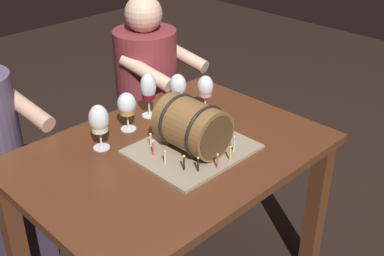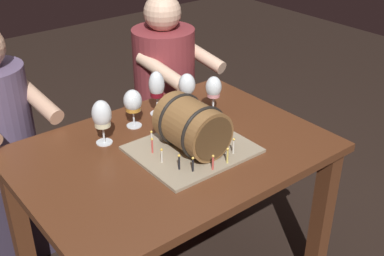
% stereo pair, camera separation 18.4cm
% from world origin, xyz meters
% --- Properties ---
extents(dining_table, '(1.19, 0.86, 0.73)m').
position_xyz_m(dining_table, '(0.00, 0.00, 0.61)').
color(dining_table, '#562D19').
rests_on(dining_table, ground).
extents(barrel_cake, '(0.44, 0.37, 0.21)m').
position_xyz_m(barrel_cake, '(0.05, -0.06, 0.82)').
color(barrel_cake, gray).
rests_on(barrel_cake, dining_table).
extents(wine_glass_red, '(0.07, 0.07, 0.20)m').
position_xyz_m(wine_glass_red, '(0.12, 0.28, 0.86)').
color(wine_glass_red, white).
rests_on(wine_glass_red, dining_table).
extents(wine_glass_white, '(0.08, 0.08, 0.19)m').
position_xyz_m(wine_glass_white, '(-0.19, 0.20, 0.85)').
color(wine_glass_white, white).
rests_on(wine_glass_white, dining_table).
extents(wine_glass_rose, '(0.07, 0.07, 0.18)m').
position_xyz_m(wine_glass_rose, '(0.31, 0.12, 0.85)').
color(wine_glass_rose, white).
rests_on(wine_glass_rose, dining_table).
extents(wine_glass_amber, '(0.08, 0.08, 0.17)m').
position_xyz_m(wine_glass_amber, '(-0.02, 0.25, 0.84)').
color(wine_glass_amber, white).
rests_on(wine_glass_amber, dining_table).
extents(wine_glass_empty, '(0.07, 0.07, 0.18)m').
position_xyz_m(wine_glass_empty, '(0.25, 0.23, 0.85)').
color(wine_glass_empty, white).
rests_on(wine_glass_empty, dining_table).
extents(person_seated_right, '(0.42, 0.50, 1.14)m').
position_xyz_m(person_seated_right, '(0.45, 0.69, 0.52)').
color(person_seated_right, '#4C1B1E').
rests_on(person_seated_right, ground).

